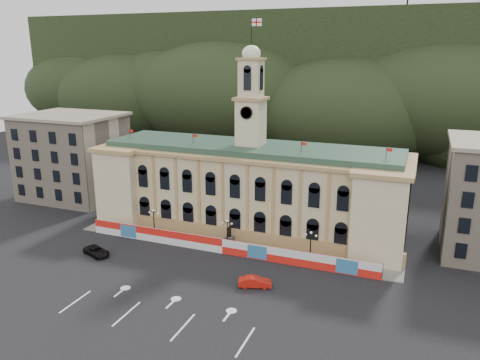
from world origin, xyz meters
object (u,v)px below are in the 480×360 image
at_px(black_suv, 97,251).
at_px(lamp_center, 227,231).
at_px(red_sedan, 255,282).
at_px(statue, 230,240).

bearing_deg(black_suv, lamp_center, -41.12).
bearing_deg(black_suv, red_sedan, -70.52).
distance_m(red_sedan, black_suv, 27.29).
relative_size(statue, black_suv, 0.67).
bearing_deg(statue, black_suv, -149.15).
bearing_deg(red_sedan, black_suv, 70.09).
bearing_deg(lamp_center, black_suv, -151.47).
relative_size(lamp_center, black_suv, 0.93).
distance_m(lamp_center, red_sedan, 13.84).
distance_m(statue, red_sedan, 14.43).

